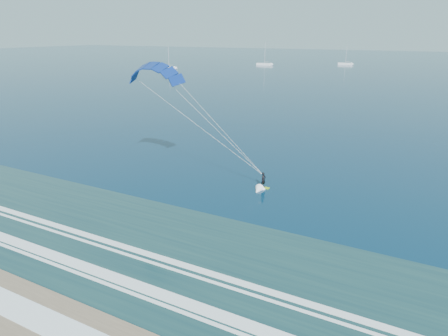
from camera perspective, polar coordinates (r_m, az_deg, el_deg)
kitesurfer_rig at (r=48.17m, az=-2.65°, el=6.99°), size 19.04×6.19×15.96m
sailboat_0 at (r=216.93m, az=-7.85°, el=14.02°), size 8.56×2.40×11.66m
sailboat_1 at (r=240.91m, az=5.82°, el=14.56°), size 9.52×2.40×12.96m
sailboat_2 at (r=252.63m, az=16.96°, el=14.06°), size 8.24×2.40×11.18m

